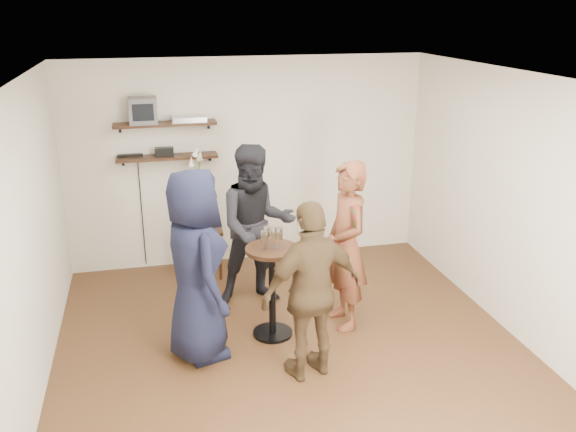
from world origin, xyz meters
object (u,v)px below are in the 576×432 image
Objects in this scene: side_table at (200,235)px; drinks_table at (272,280)px; person_dark at (256,226)px; radio at (164,152)px; person_plaid at (346,246)px; person_brown at (312,291)px; person_navy at (196,266)px; dvd_deck at (189,119)px; crt_monitor at (143,110)px.

side_table is 0.65× the size of drinks_table.
radio is at bearing 127.78° from person_dark.
person_dark is at bearing -136.51° from person_plaid.
drinks_table is at bearing -64.58° from radio.
side_table is at bearing 108.56° from drinks_table.
person_dark is 1.10× the size of person_brown.
person_brown reaches higher than radio.
person_navy is at bearing -165.80° from drinks_table.
person_navy reaches higher than radio.
radio is 0.13× the size of person_plaid.
person_brown is at bearing -67.47° from radio.
radio is 2.30m from drinks_table.
dvd_deck reaches higher than side_table.
drinks_table is 0.54× the size of person_plaid.
dvd_deck reaches higher than person_navy.
drinks_table is (1.12, -1.91, -1.41)m from crt_monitor.
drinks_table is 0.52× the size of person_navy.
person_plaid is at bearing -140.47° from person_brown.
crt_monitor is at bearing 133.75° from person_dark.
crt_monitor is 0.80× the size of dvd_deck.
person_navy is (-0.20, -1.83, 0.40)m from side_table.
person_dark reaches higher than side_table.
crt_monitor is 3.20m from person_brown.
drinks_table is at bearing -90.00° from person_dark.
person_dark is at bearing -51.52° from radio.
radio is at bearing 0.00° from crt_monitor.
person_plaid reaches higher than person_brown.
dvd_deck is 2.32m from person_navy.
crt_monitor is 0.18× the size of person_dark.
crt_monitor reaches higher than person_brown.
side_table is 0.36× the size of person_plaid.
person_plaid reaches higher than radio.
crt_monitor is 0.17× the size of person_navy.
side_table is at bearing -20.58° from person_navy.
person_navy is (-0.75, -0.19, 0.30)m from drinks_table.
dvd_deck is (0.53, 0.00, -0.12)m from crt_monitor.
side_table is (0.04, -0.27, -1.38)m from dvd_deck.
person_plaid is 1.55m from person_navy.
person_dark is (-0.01, 0.78, 0.29)m from drinks_table.
person_navy reaches higher than person_plaid.
dvd_deck is 2.38m from drinks_table.
person_navy reaches higher than person_dark.
person_dark is at bearing 90.70° from drinks_table.
dvd_deck is 1.61m from person_dark.
radio is at bearing -10.07° from person_navy.
dvd_deck is 0.49m from radio.
dvd_deck is 2.98m from person_brown.
radio is (-0.32, 0.00, -0.38)m from dvd_deck.
person_navy is 1.11× the size of person_brown.
side_table is at bearing 121.45° from person_dark.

